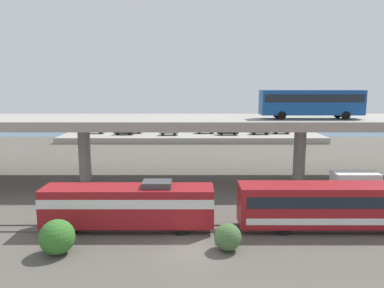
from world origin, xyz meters
TOP-DOWN VIEW (x-y plane):
  - ground_plane at (0.00, 0.00)m, footprint 260.00×260.00m
  - rail_strip_near at (0.00, 3.29)m, footprint 110.00×0.12m
  - rail_strip_far at (0.00, 4.71)m, footprint 110.00×0.12m
  - train_locomotive at (-6.06, 4.00)m, footprint 15.22×3.04m
  - train_coach_lead at (14.25, 4.00)m, footprint 20.60×3.04m
  - highway_overpass at (0.00, 20.00)m, footprint 96.00×12.11m
  - transit_bus_on_overpass at (14.12, 18.13)m, footprint 12.00×2.68m
  - service_truck_east at (18.02, 11.75)m, footprint 6.80×2.46m
  - pier_parking_lot at (0.00, 55.00)m, footprint 57.08×11.86m
  - parked_car_0 at (-21.98, 56.39)m, footprint 4.68×1.86m
  - parked_car_1 at (14.91, 54.85)m, footprint 4.47×1.86m
  - parked_car_2 at (7.82, 53.95)m, footprint 4.63×1.84m
  - parked_car_3 at (-5.06, 53.52)m, footprint 4.07×1.86m
  - parked_car_4 at (-14.89, 54.39)m, footprint 4.22×1.86m
  - parked_car_5 at (-13.48, 56.97)m, footprint 4.45×1.95m
  - parked_car_6 at (2.97, 56.66)m, footprint 4.41×1.90m
  - parked_car_7 at (19.99, 56.16)m, footprint 4.09×1.98m
  - harbor_water at (0.00, 78.00)m, footprint 140.00×36.00m
  - shrub_left at (-9.71, -0.64)m, footprint 2.54×2.54m
  - shrub_right at (2.63, -0.05)m, footprint 2.03×2.03m

SIDE VIEW (x-z plane):
  - ground_plane at x=0.00m, z-range 0.00..0.00m
  - harbor_water at x=0.00m, z-range 0.00..0.01m
  - rail_strip_near at x=0.00m, z-range 0.00..0.12m
  - rail_strip_far at x=0.00m, z-range 0.00..0.12m
  - pier_parking_lot at x=0.00m, z-range 0.00..1.23m
  - shrub_right at x=2.63m, z-range 0.00..2.03m
  - shrub_left at x=-9.71m, z-range 0.00..2.54m
  - service_truck_east at x=18.02m, z-range 0.12..3.16m
  - parked_car_3 at x=-5.06m, z-range 1.25..2.75m
  - parked_car_4 at x=-14.89m, z-range 1.25..2.75m
  - parked_car_7 at x=19.99m, z-range 1.25..2.75m
  - parked_car_1 at x=14.91m, z-range 1.25..2.75m
  - parked_car_6 at x=2.97m, z-range 1.25..2.75m
  - parked_car_2 at x=7.82m, z-range 1.25..2.75m
  - parked_car_0 at x=-21.98m, z-range 1.25..2.75m
  - parked_car_5 at x=-13.48m, z-range 1.25..2.75m
  - train_coach_lead at x=14.25m, z-range 0.24..4.10m
  - train_locomotive at x=-6.06m, z-range 0.10..4.28m
  - highway_overpass at x=0.00m, z-range 3.30..11.38m
  - transit_bus_on_overpass at x=14.12m, z-range 8.44..11.84m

